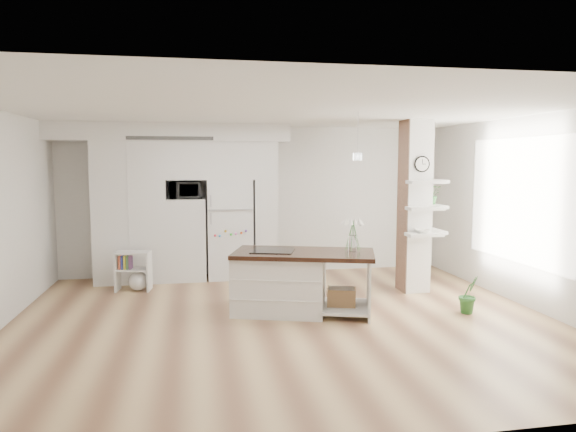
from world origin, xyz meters
The scene contains 14 objects.
floor centered at (0.00, 0.00, 0.00)m, with size 7.00×6.00×0.01m, color tan.
room centered at (0.00, 0.00, 1.86)m, with size 7.04×6.04×2.72m.
cabinet_wall centered at (-1.45, 2.67, 1.51)m, with size 4.00×0.71×2.70m.
refrigerator centered at (-0.53, 2.68, 0.88)m, with size 0.78×0.69×1.75m.
column centered at (2.38, 1.13, 1.35)m, with size 0.69×0.90×2.70m.
window centered at (3.48, 0.30, 1.50)m, with size 2.40×2.40×0.00m, color white.
pendant_light centered at (1.70, 0.15, 2.12)m, with size 0.12×0.12×0.10m, color white.
kitchen_island centered at (0.11, 0.38, 0.44)m, with size 2.06×1.41×1.42m.
bookshelf centered at (-2.09, 1.99, 0.28)m, with size 0.57×0.37×0.63m.
floor_plant_a centered at (2.52, -0.11, 0.26)m, with size 0.29×0.23×0.52m, color #2C6F2D.
floor_plant_b centered at (2.51, 1.83, 0.25)m, with size 0.28×0.28×0.50m, color #2C6F2D.
microwave centered at (-1.27, 2.62, 1.57)m, with size 0.54×0.37×0.30m, color #2D2D2D.
shelf_plant centered at (2.63, 1.30, 1.52)m, with size 0.27×0.23×0.30m, color #2C6F2D.
decor_bowl centered at (2.30, 0.90, 1.00)m, with size 0.22×0.22×0.05m, color white.
Camera 1 is at (-1.12, -6.38, 2.05)m, focal length 32.00 mm.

